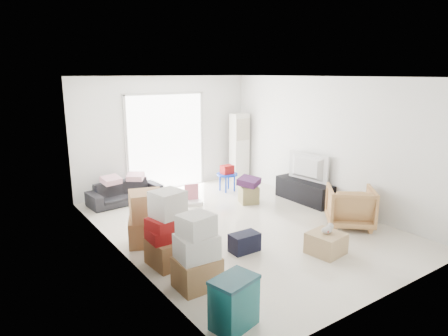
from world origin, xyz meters
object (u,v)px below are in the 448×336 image
(storage_bins, at_px, (234,302))
(armchair, at_px, (350,205))
(wood_crate, at_px, (326,243))
(kids_table, at_px, (227,173))
(tv_console, at_px, (304,191))
(ac_tower, at_px, (239,147))
(ottoman, at_px, (249,194))
(sofa, at_px, (125,189))
(television, at_px, (305,178))

(storage_bins, bearing_deg, armchair, 19.11)
(armchair, relative_size, wood_crate, 1.65)
(kids_table, relative_size, wood_crate, 1.26)
(tv_console, xyz_separation_m, wood_crate, (-1.61, -2.05, -0.07))
(tv_console, height_order, storage_bins, storage_bins)
(tv_console, relative_size, kids_table, 2.23)
(ac_tower, xyz_separation_m, tv_console, (0.05, -2.32, -0.64))
(storage_bins, xyz_separation_m, kids_table, (2.97, 4.35, 0.15))
(ac_tower, relative_size, ottoman, 4.64)
(sofa, height_order, wood_crate, sofa)
(television, bearing_deg, armchair, 160.71)
(television, height_order, storage_bins, television)
(ottoman, bearing_deg, wood_crate, -101.69)
(ac_tower, xyz_separation_m, storage_bins, (-3.85, -5.06, -0.58))
(ac_tower, bearing_deg, kids_table, -141.49)
(sofa, bearing_deg, ottoman, -39.72)
(ottoman, height_order, kids_table, kids_table)
(armchair, distance_m, ottoman, 2.25)
(wood_crate, bearing_deg, sofa, 111.37)
(sofa, distance_m, wood_crate, 4.53)
(tv_console, bearing_deg, ottoman, 149.85)
(ac_tower, distance_m, kids_table, 1.21)
(ac_tower, xyz_separation_m, wood_crate, (-1.56, -4.37, -0.71))
(tv_console, xyz_separation_m, kids_table, (-0.93, 1.62, 0.21))
(television, xyz_separation_m, storage_bins, (-3.90, -2.73, -0.24))
(sofa, distance_m, kids_table, 2.40)
(ac_tower, relative_size, wood_crate, 3.51)
(television, xyz_separation_m, sofa, (-3.27, 2.17, -0.23))
(ac_tower, height_order, ottoman, ac_tower)
(kids_table, bearing_deg, sofa, 166.67)
(television, height_order, armchair, armchair)
(storage_bins, xyz_separation_m, wood_crate, (2.29, 0.69, -0.13))
(sofa, bearing_deg, storage_bins, -101.83)
(sofa, bearing_deg, wood_crate, -73.09)
(television, bearing_deg, sofa, 50.66)
(tv_console, relative_size, sofa, 0.89)
(sofa, bearing_deg, television, -38.12)
(armchair, height_order, kids_table, armchair)
(ac_tower, height_order, sofa, ac_tower)
(sofa, bearing_deg, armchair, -56.23)
(storage_bins, xyz_separation_m, ottoman, (2.84, 3.35, -0.11))
(armchair, height_order, ottoman, armchair)
(kids_table, distance_m, wood_crate, 3.74)
(television, distance_m, kids_table, 1.87)
(ac_tower, height_order, tv_console, ac_tower)
(wood_crate, bearing_deg, tv_console, 51.73)
(television, height_order, sofa, sofa)
(storage_bins, relative_size, kids_table, 0.94)
(television, xyz_separation_m, ottoman, (-1.06, 0.62, -0.35))
(ac_tower, distance_m, wood_crate, 4.70)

